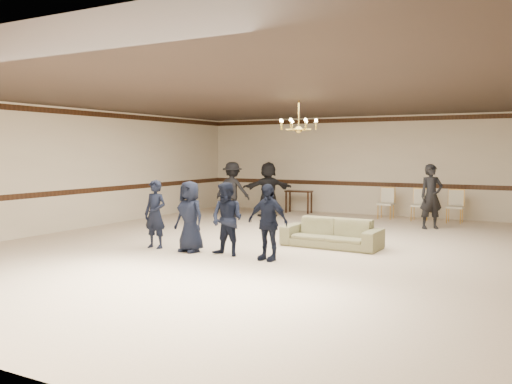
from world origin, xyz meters
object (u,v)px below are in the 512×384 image
boy_b (190,217)px  settee (331,233)px  banquet_chair_right (455,207)px  chandelier (299,115)px  adult_right (431,196)px  banquet_chair_mid (419,205)px  boy_c (227,219)px  boy_d (268,222)px  banquet_chair_left (386,204)px  adult_left (232,190)px  console_table (299,202)px  boy_a (155,214)px  adult_mid (268,189)px

boy_b → settee: boy_b is taller
banquet_chair_right → settee: bearing=-110.0°
chandelier → adult_right: (2.24, 3.63, -2.01)m
settee → banquet_chair_mid: banquet_chair_mid is taller
boy_c → boy_d: (0.90, 0.00, 0.00)m
boy_d → banquet_chair_left: boy_d is taller
chandelier → banquet_chair_mid: size_ratio=1.00×
settee → banquet_chair_left: bearing=95.0°
adult_left → banquet_chair_left: bearing=-164.8°
boy_c → banquet_chair_right: bearing=72.2°
banquet_chair_mid → console_table: 4.01m
boy_a → banquet_chair_right: boy_a is taller
adult_right → banquet_chair_left: 2.27m
chandelier → banquet_chair_left: size_ratio=1.00×
boy_a → adult_left: adult_left is taller
adult_right → console_table: adult_right is taller
settee → banquet_chair_mid: bearing=84.5°
banquet_chair_left → adult_mid: bearing=-158.2°
boy_a → settee: bearing=30.2°
boy_d → settee: size_ratio=0.69×
chandelier → settee: 2.74m
chandelier → boy_c: (-0.55, -2.17, -2.15)m
boy_a → adult_left: 5.68m
banquet_chair_mid → console_table: banquet_chair_mid is taller
boy_b → adult_left: 5.97m
boy_b → adult_left: adult_left is taller
boy_b → banquet_chair_left: (2.07, 7.33, -0.26)m
adult_mid → banquet_chair_left: bearing=157.8°
boy_c → adult_right: size_ratio=0.84×
boy_a → settee: (3.27, 1.90, -0.42)m
boy_a → boy_d: 2.70m
boy_d → adult_mid: size_ratio=0.84×
boy_b → boy_d: same height
banquet_chair_mid → banquet_chair_right: (1.00, 0.00, 0.00)m
boy_c → banquet_chair_right: (3.17, 7.33, -0.26)m
adult_mid → console_table: 1.49m
boy_d → settee: (0.57, 1.90, -0.42)m
banquet_chair_mid → adult_mid: bearing=-169.8°
adult_left → settee: bearing=134.9°
banquet_chair_right → adult_right: bearing=-106.2°
boy_a → console_table: bearing=90.2°
boy_d → banquet_chair_right: (2.27, 7.33, -0.26)m
boy_c → adult_right: 6.44m
chandelier → console_table: (-2.39, 5.36, -2.50)m
boy_d → console_table: 8.02m
chandelier → boy_d: size_ratio=0.65×
adult_mid → boy_c: bearing=70.2°
boy_c → boy_d: bearing=5.5°
adult_left → boy_a: bearing=96.9°
banquet_chair_left → console_table: 3.01m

